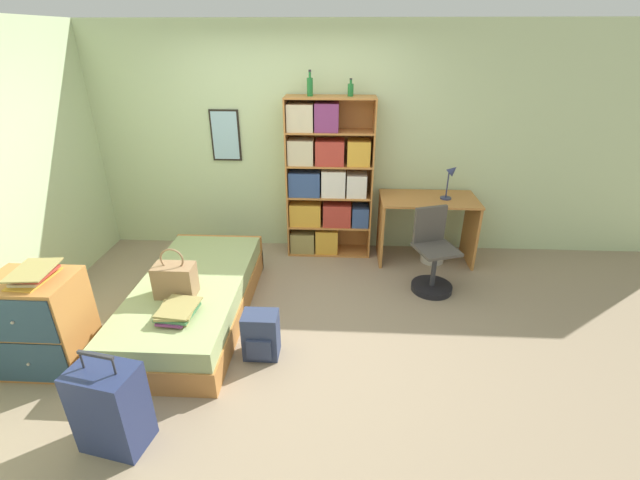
# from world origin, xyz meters

# --- Properties ---
(ground_plane) EXTENTS (14.00, 14.00, 0.00)m
(ground_plane) POSITION_xyz_m (0.00, 0.00, 0.00)
(ground_plane) COLOR gray
(wall_back) EXTENTS (10.00, 0.09, 2.60)m
(wall_back) POSITION_xyz_m (-0.00, 1.66, 1.30)
(wall_back) COLOR beige
(wall_back) RESTS_ON ground_plane
(bed) EXTENTS (0.95, 1.99, 0.40)m
(bed) POSITION_xyz_m (-0.76, 0.02, 0.20)
(bed) COLOR #B77538
(bed) RESTS_ON ground_plane
(handbag) EXTENTS (0.34, 0.20, 0.45)m
(handbag) POSITION_xyz_m (-0.80, -0.23, 0.55)
(handbag) COLOR #93704C
(handbag) RESTS_ON bed
(book_stack_on_bed) EXTENTS (0.31, 0.36, 0.09)m
(book_stack_on_bed) POSITION_xyz_m (-0.68, -0.55, 0.45)
(book_stack_on_bed) COLOR #99894C
(book_stack_on_bed) RESTS_ON bed
(suitcase) EXTENTS (0.45, 0.35, 0.74)m
(suitcase) POSITION_xyz_m (-0.83, -1.39, 0.31)
(suitcase) COLOR navy
(suitcase) RESTS_ON ground_plane
(dresser) EXTENTS (0.63, 0.49, 0.80)m
(dresser) POSITION_xyz_m (-1.71, -0.70, 0.40)
(dresser) COLOR #B77538
(dresser) RESTS_ON ground_plane
(magazine_pile_on_dresser) EXTENTS (0.30, 0.38, 0.08)m
(magazine_pile_on_dresser) POSITION_xyz_m (-1.66, -0.68, 0.85)
(magazine_pile_on_dresser) COLOR gold
(magazine_pile_on_dresser) RESTS_ON dresser
(bookcase) EXTENTS (0.98, 0.33, 1.85)m
(bookcase) POSITION_xyz_m (0.41, 1.44, 0.90)
(bookcase) COLOR #B77538
(bookcase) RESTS_ON ground_plane
(bottle_green) EXTENTS (0.06, 0.06, 0.26)m
(bottle_green) POSITION_xyz_m (0.24, 1.45, 1.95)
(bottle_green) COLOR #1E6B2D
(bottle_green) RESTS_ON bookcase
(bottle_brown) EXTENTS (0.06, 0.06, 0.18)m
(bottle_brown) POSITION_xyz_m (0.67, 1.46, 1.92)
(bottle_brown) COLOR #1E6B2D
(bottle_brown) RESTS_ON bookcase
(desk) EXTENTS (1.08, 0.59, 0.77)m
(desk) POSITION_xyz_m (1.59, 1.32, 0.53)
(desk) COLOR #B77538
(desk) RESTS_ON ground_plane
(desk_lamp) EXTENTS (0.17, 0.12, 0.40)m
(desk_lamp) POSITION_xyz_m (1.80, 1.30, 1.04)
(desk_lamp) COLOR navy
(desk_lamp) RESTS_ON desk
(desk_chair) EXTENTS (0.49, 0.49, 0.87)m
(desk_chair) POSITION_xyz_m (1.56, 0.65, 0.29)
(desk_chair) COLOR black
(desk_chair) RESTS_ON ground_plane
(backpack) EXTENTS (0.29, 0.24, 0.40)m
(backpack) POSITION_xyz_m (-0.04, -0.49, 0.20)
(backpack) COLOR #2D3856
(backpack) RESTS_ON ground_plane
(waste_bin) EXTENTS (0.28, 0.28, 0.23)m
(waste_bin) POSITION_xyz_m (1.70, 1.26, 0.11)
(waste_bin) COLOR #B7B2A8
(waste_bin) RESTS_ON ground_plane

